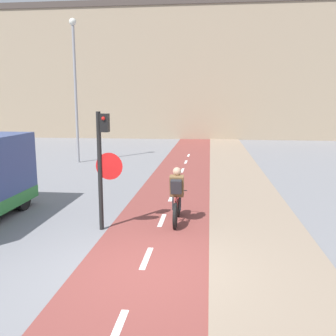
{
  "coord_description": "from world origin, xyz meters",
  "views": [
    {
      "loc": [
        1.24,
        -6.62,
        3.17
      ],
      "look_at": [
        0.0,
        4.45,
        1.2
      ],
      "focal_mm": 40.0,
      "sensor_mm": 36.0,
      "label": 1
    }
  ],
  "objects": [
    {
      "name": "ground_plane",
      "position": [
        0.0,
        0.0,
        0.0
      ],
      "size": [
        120.0,
        120.0,
        0.0
      ],
      "primitive_type": "plane",
      "color": "gray"
    },
    {
      "name": "bike_lane",
      "position": [
        0.0,
        0.01,
        0.01
      ],
      "size": [
        2.54,
        60.0,
        0.02
      ],
      "color": "brown",
      "rests_on": "ground_plane"
    },
    {
      "name": "sidewalk_strip",
      "position": [
        2.47,
        0.0,
        0.03
      ],
      "size": [
        2.4,
        60.0,
        0.05
      ],
      "color": "gray",
      "rests_on": "ground_plane"
    },
    {
      "name": "building_row_background",
      "position": [
        0.0,
        27.98,
        5.75
      ],
      "size": [
        60.0,
        5.2,
        11.49
      ],
      "color": "gray",
      "rests_on": "ground_plane"
    },
    {
      "name": "traffic_light_pole",
      "position": [
        -1.34,
        2.17,
        1.83
      ],
      "size": [
        0.67,
        0.25,
        2.95
      ],
      "color": "black",
      "rests_on": "ground_plane"
    },
    {
      "name": "street_lamp_far",
      "position": [
        -5.69,
        12.39,
        4.42
      ],
      "size": [
        0.36,
        0.36,
        7.3
      ],
      "color": "gray",
      "rests_on": "ground_plane"
    },
    {
      "name": "cyclist_near",
      "position": [
        0.41,
        2.89,
        0.71
      ],
      "size": [
        0.46,
        1.72,
        1.5
      ],
      "color": "black",
      "rests_on": "ground_plane"
    }
  ]
}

